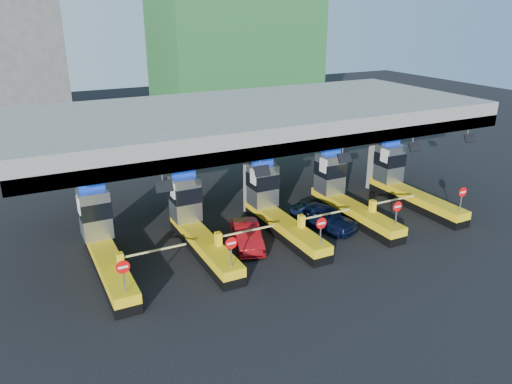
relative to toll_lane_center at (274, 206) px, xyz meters
name	(u,v)px	position (x,y,z in m)	size (l,w,h in m)	color
ground	(276,230)	(0.00, -0.28, -1.40)	(120.00, 120.00, 0.00)	black
toll_canopy	(255,120)	(0.00, 2.59, 4.74)	(28.00, 12.09, 7.00)	slate
toll_lane_far_left	(102,240)	(-10.00, 0.00, 0.00)	(4.43, 8.00, 4.16)	black
toll_lane_left	(195,222)	(-5.00, 0.00, 0.00)	(4.43, 8.00, 4.16)	black
toll_lane_center	(274,206)	(0.00, 0.00, 0.00)	(4.43, 8.00, 4.16)	black
toll_lane_right	(343,193)	(5.00, 0.00, 0.00)	(4.43, 8.00, 4.16)	black
toll_lane_far_right	(403,181)	(10.00, 0.00, 0.00)	(4.43, 8.00, 4.16)	black
van	(324,217)	(2.62, -1.36, -0.67)	(1.72, 4.28, 1.46)	black
red_car	(247,235)	(-2.52, -1.46, -0.74)	(1.38, 3.96, 1.31)	maroon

